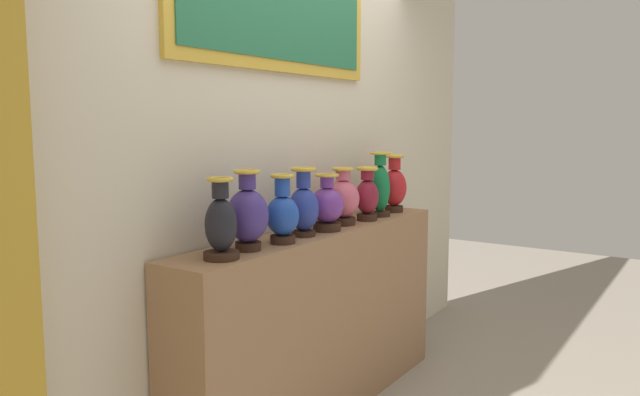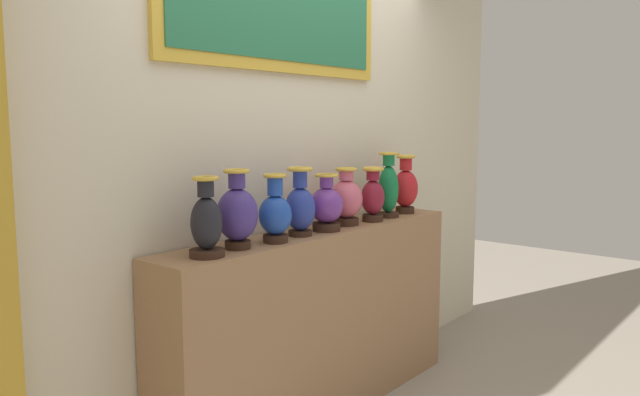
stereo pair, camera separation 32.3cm
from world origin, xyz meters
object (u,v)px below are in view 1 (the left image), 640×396
object	(u,v)px
vase_indigo	(248,215)
vase_cobalt	(304,206)
vase_sapphire	(283,214)
vase_burgundy	(367,195)
vase_violet	(327,206)
vase_crimson	(394,186)
vase_emerald	(380,187)
vase_rose	(343,199)
vase_onyx	(221,225)

from	to	relation	value
vase_indigo	vase_cobalt	distance (m)	0.42
vase_indigo	vase_sapphire	size ratio (longest dim) A/B	1.10
vase_burgundy	vase_violet	bearing A→B (deg)	179.01
vase_crimson	vase_emerald	bearing A→B (deg)	-177.53
vase_indigo	vase_sapphire	distance (m)	0.22
vase_rose	vase_emerald	world-z (taller)	vase_emerald
vase_cobalt	vase_burgundy	bearing A→B (deg)	-1.94
vase_indigo	vase_sapphire	bearing A→B (deg)	-7.84
vase_indigo	vase_burgundy	size ratio (longest dim) A/B	1.15
vase_violet	vase_rose	size ratio (longest dim) A/B	0.94
vase_onyx	vase_burgundy	world-z (taller)	vase_onyx
vase_indigo	vase_crimson	world-z (taller)	vase_crimson
vase_indigo	vase_violet	xyz separation A→B (m)	(0.62, -0.02, -0.03)
vase_sapphire	vase_rose	world-z (taller)	vase_sapphire
vase_sapphire	vase_emerald	world-z (taller)	vase_emerald
vase_violet	vase_emerald	xyz separation A→B (m)	(0.61, 0.01, 0.04)
vase_cobalt	vase_rose	size ratio (longest dim) A/B	1.08
vase_cobalt	vase_violet	bearing A→B (deg)	-3.97
vase_sapphire	vase_cobalt	world-z (taller)	vase_cobalt
vase_sapphire	vase_cobalt	xyz separation A→B (m)	(0.21, 0.03, 0.01)
vase_indigo	vase_rose	world-z (taller)	vase_indigo
vase_sapphire	vase_crimson	bearing A→B (deg)	1.55
vase_burgundy	vase_emerald	size ratio (longest dim) A/B	0.80
vase_onyx	vase_violet	xyz separation A→B (m)	(0.82, 0.01, -0.01)
vase_sapphire	vase_burgundy	xyz separation A→B (m)	(0.82, 0.01, 0.01)
vase_onyx	vase_violet	bearing A→B (deg)	0.54
vase_onyx	vase_sapphire	size ratio (longest dim) A/B	1.05
vase_onyx	vase_cobalt	xyz separation A→B (m)	(0.62, 0.02, 0.00)
vase_onyx	vase_indigo	xyz separation A→B (m)	(0.20, 0.03, 0.02)
vase_sapphire	vase_burgundy	size ratio (longest dim) A/B	1.04
vase_sapphire	vase_crimson	world-z (taller)	vase_crimson
vase_sapphire	vase_rose	xyz separation A→B (m)	(0.62, 0.05, 0.01)
vase_onyx	vase_emerald	distance (m)	1.43
vase_sapphire	vase_violet	size ratio (longest dim) A/B	1.09
vase_cobalt	vase_sapphire	bearing A→B (deg)	-172.90
vase_indigo	vase_sapphire	xyz separation A→B (m)	(0.22, -0.03, -0.02)
vase_onyx	vase_indigo	size ratio (longest dim) A/B	0.95
vase_violet	vase_emerald	world-z (taller)	vase_emerald
vase_cobalt	vase_violet	xyz separation A→B (m)	(0.19, -0.01, -0.02)
vase_violet	vase_crimson	size ratio (longest dim) A/B	0.82
vase_cobalt	vase_violet	distance (m)	0.20
vase_violet	vase_onyx	bearing A→B (deg)	-179.46
vase_onyx	vase_cobalt	bearing A→B (deg)	1.94
vase_violet	vase_emerald	distance (m)	0.61
vase_rose	vase_emerald	xyz separation A→B (m)	(0.40, -0.02, 0.03)
vase_onyx	vase_emerald	size ratio (longest dim) A/B	0.88
vase_onyx	vase_rose	bearing A→B (deg)	2.26
vase_sapphire	vase_crimson	xyz separation A→B (m)	(1.22, 0.03, 0.03)
vase_emerald	vase_burgundy	bearing A→B (deg)	-174.39
vase_sapphire	vase_crimson	size ratio (longest dim) A/B	0.89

